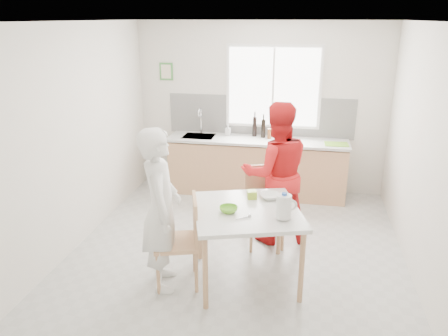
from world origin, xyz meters
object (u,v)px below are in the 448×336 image
object	(u,v)px
person_red	(276,173)
bowl_green	(229,209)
dining_table	(247,217)
wine_bottle_b	(263,128)
chair_left	(183,237)
milk_jug	(284,206)
person_white	(161,210)
bowl_white	(270,196)
chair_far	(263,202)
wine_bottle_a	(255,126)

from	to	relation	value
person_red	bowl_green	world-z (taller)	person_red
person_red	bowl_green	bearing A→B (deg)	52.46
dining_table	wine_bottle_b	world-z (taller)	wine_bottle_b
chair_left	wine_bottle_b	world-z (taller)	wine_bottle_b
milk_jug	person_white	bearing A→B (deg)	166.97
chair_left	bowl_white	world-z (taller)	chair_left
person_white	person_red	distance (m)	1.65
dining_table	chair_far	xyz separation A→B (m)	(0.09, 0.89, -0.20)
dining_table	bowl_green	distance (m)	0.24
bowl_white	wine_bottle_a	world-z (taller)	wine_bottle_a
wine_bottle_a	wine_bottle_b	size ratio (longest dim) A/B	1.07
chair_left	bowl_green	size ratio (longest dim) A/B	5.18
bowl_green	dining_table	bearing A→B (deg)	31.47
chair_far	bowl_green	bearing A→B (deg)	-122.15
person_red	bowl_green	xyz separation A→B (m)	(-0.40, -1.09, -0.03)
bowl_white	chair_left	bearing A→B (deg)	-148.18
chair_left	wine_bottle_b	xyz separation A→B (m)	(0.53, 2.79, 0.53)
wine_bottle_a	wine_bottle_b	bearing A→B (deg)	-22.03
milk_jug	wine_bottle_a	size ratio (longest dim) A/B	0.83
person_red	dining_table	bearing A→B (deg)	59.74
chair_left	bowl_white	bearing A→B (deg)	104.38
chair_far	bowl_green	size ratio (longest dim) A/B	5.19
chair_far	milk_jug	size ratio (longest dim) A/B	3.76
wine_bottle_a	dining_table	bearing A→B (deg)	-84.42
bowl_white	milk_jug	size ratio (longest dim) A/B	0.83
chair_left	chair_far	bearing A→B (deg)	128.83
chair_far	person_white	bearing A→B (deg)	-146.38
person_white	wine_bottle_b	size ratio (longest dim) A/B	5.81
chair_left	milk_jug	world-z (taller)	milk_jug
dining_table	bowl_white	xyz separation A→B (m)	(0.21, 0.33, 0.11)
chair_far	milk_jug	distance (m)	1.19
person_white	milk_jug	size ratio (longest dim) A/B	6.60
chair_left	person_red	world-z (taller)	person_red
wine_bottle_b	person_white	bearing A→B (deg)	-104.47
chair_left	person_white	world-z (taller)	person_white
dining_table	chair_left	bearing A→B (deg)	-162.56
bowl_green	wine_bottle_a	distance (m)	2.77
person_red	wine_bottle_b	world-z (taller)	person_red
chair_left	bowl_green	world-z (taller)	chair_left
dining_table	wine_bottle_b	distance (m)	2.61
person_white	bowl_green	bearing A→B (deg)	-94.14
chair_far	person_red	bearing A→B (deg)	16.74
chair_left	person_red	bearing A→B (deg)	126.40
person_red	bowl_green	distance (m)	1.16
dining_table	milk_jug	bearing A→B (deg)	-23.53
wine_bottle_a	milk_jug	bearing A→B (deg)	-76.99
person_white	wine_bottle_b	xyz separation A→B (m)	(0.74, 2.86, 0.20)
chair_far	bowl_white	bearing A→B (deg)	-94.97
bowl_green	chair_left	bearing A→B (deg)	-168.57
person_white	person_red	size ratio (longest dim) A/B	0.97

